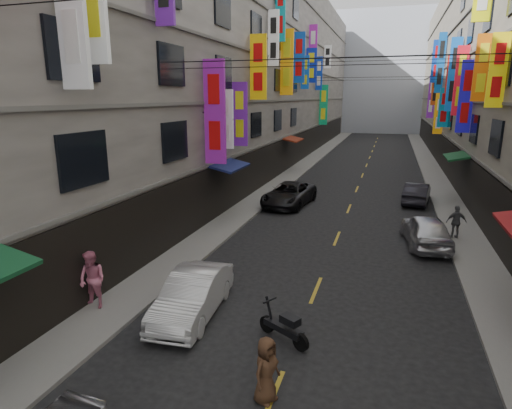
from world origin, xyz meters
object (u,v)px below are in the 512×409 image
Objects in this scene: scooter_crossing at (284,327)px; pedestrian_lfar at (92,280)px; car_left_mid at (193,295)px; pedestrian_crossing at (266,370)px; car_left_far at (289,194)px; car_right_mid at (426,230)px; pedestrian_rfar at (456,222)px; car_right_far at (417,193)px; scooter_far_right at (422,231)px.

pedestrian_lfar is (-6.25, -0.08, 0.62)m from scooter_crossing.
car_left_mid is 2.23× the size of pedestrian_lfar.
pedestrian_lfar is 1.20× the size of pedestrian_crossing.
pedestrian_crossing is at bearing -14.74° from pedestrian_lfar.
car_right_mid is (7.74, -5.54, 0.03)m from car_left_far.
pedestrian_rfar reaches higher than pedestrian_crossing.
scooter_crossing is 10.64m from car_right_mid.
car_right_mid is at bearing 5.73° from scooter_crossing.
scooter_crossing is 1.02× the size of pedestrian_rfar.
car_right_far is (7.40, 17.62, -0.02)m from car_left_mid.
pedestrian_rfar is (1.42, 1.28, 0.17)m from car_right_mid.
car_left_far is at bearing 28.43° from car_right_far.
car_left_far reaches higher than scooter_far_right.
car_left_far is 1.18× the size of car_right_mid.
car_left_mid reaches higher than scooter_far_right.
car_right_far is (0.00, 8.50, -0.07)m from car_right_mid.
scooter_far_right is 1.62m from pedestrian_rfar.
pedestrian_crossing is (-4.12, -12.20, 0.04)m from car_right_mid.
car_right_far is 2.18× the size of pedestrian_lfar.
car_left_mid reaches higher than car_right_far.
pedestrian_lfar is at bearing -93.68° from car_left_far.
pedestrian_crossing is (3.62, -17.74, 0.07)m from car_left_far.
pedestrian_lfar reaches higher than car_right_mid.
pedestrian_crossing is at bearing 63.52° from car_right_mid.
scooter_crossing is at bearing 58.28° from car_right_mid.
car_left_mid is at bearing 74.76° from car_right_far.
car_left_far is at bearing 32.88° from pedestrian_crossing.
car_left_far is at bearing -45.96° from scooter_far_right.
car_right_mid is at bearing 97.54° from car_right_far.
car_right_mid is 2.77× the size of pedestrian_crossing.
car_right_far is 7.36m from pedestrian_rfar.
pedestrian_lfar is at bearing 67.54° from car_right_far.
pedestrian_crossing reaches higher than car_left_far.
pedestrian_rfar reaches higher than car_left_far.
scooter_crossing is 0.40× the size of car_right_far.
car_left_far is 3.23× the size of pedestrian_rfar.
pedestrian_lfar is (-10.56, -9.80, 0.32)m from car_right_mid.
car_left_mid is at bearing 17.72° from pedestrian_lfar.
scooter_far_right is 12.42m from car_left_mid.
scooter_crossing is at bearing 84.24° from car_right_far.
car_right_mid is (0.08, -0.91, 0.30)m from scooter_far_right.
car_right_mid is at bearing 46.35° from car_left_mid.
car_right_mid is 12.87m from pedestrian_crossing.
car_left_far is 3.27× the size of pedestrian_crossing.
car_right_far is 2.61× the size of pedestrian_crossing.
scooter_far_right is 0.94× the size of pedestrian_lfar.
scooter_crossing is 0.86× the size of pedestrian_lfar.
pedestrian_rfar is at bearing 178.96° from scooter_far_right.
scooter_far_right is at bearing 1.55° from pedestrian_rfar.
pedestrian_lfar is (-10.56, -18.30, 0.38)m from car_right_far.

